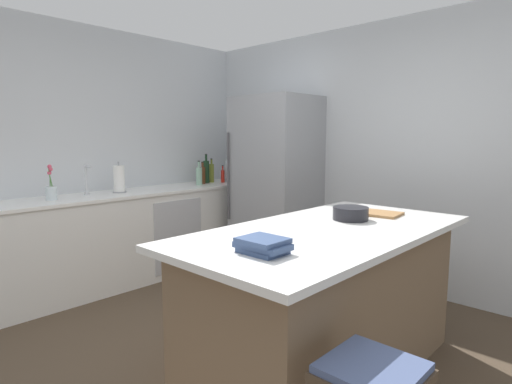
{
  "coord_description": "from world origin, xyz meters",
  "views": [
    {
      "loc": [
        1.77,
        -1.65,
        1.49
      ],
      "look_at": [
        -0.76,
        1.03,
        1.0
      ],
      "focal_mm": 29.24,
      "sensor_mm": 36.0,
      "label": 1
    }
  ],
  "objects_px": {
    "refrigerator": "(276,185)",
    "cutting_board": "(379,213)",
    "cookbook_stack": "(263,245)",
    "olive_oil_bottle": "(212,173)",
    "kitchen_island": "(326,300)",
    "sink_faucet": "(87,179)",
    "hot_sauce_bottle": "(223,176)",
    "mixing_bowl": "(351,213)",
    "soda_bottle": "(228,170)",
    "paper_towel_roll": "(119,179)",
    "syrup_bottle": "(203,175)",
    "wine_bottle": "(206,171)",
    "gin_bottle": "(199,176)",
    "vinegar_bottle": "(236,173)",
    "flower_vase": "(51,190)"
  },
  "relations": [
    {
      "from": "refrigerator",
      "to": "cutting_board",
      "type": "bearing_deg",
      "value": -24.68
    },
    {
      "from": "cookbook_stack",
      "to": "olive_oil_bottle",
      "type": "bearing_deg",
      "value": 143.59
    },
    {
      "from": "kitchen_island",
      "to": "olive_oil_bottle",
      "type": "relative_size",
      "value": 6.88
    },
    {
      "from": "sink_faucet",
      "to": "cookbook_stack",
      "type": "bearing_deg",
      "value": -7.37
    },
    {
      "from": "hot_sauce_bottle",
      "to": "olive_oil_bottle",
      "type": "height_order",
      "value": "olive_oil_bottle"
    },
    {
      "from": "sink_faucet",
      "to": "mixing_bowl",
      "type": "bearing_deg",
      "value": 15.29
    },
    {
      "from": "olive_oil_bottle",
      "to": "sink_faucet",
      "type": "bearing_deg",
      "value": -89.39
    },
    {
      "from": "sink_faucet",
      "to": "soda_bottle",
      "type": "bearing_deg",
      "value": 87.16
    },
    {
      "from": "cutting_board",
      "to": "hot_sauce_bottle",
      "type": "bearing_deg",
      "value": 164.13
    },
    {
      "from": "olive_oil_bottle",
      "to": "cutting_board",
      "type": "bearing_deg",
      "value": -13.45
    },
    {
      "from": "refrigerator",
      "to": "paper_towel_roll",
      "type": "distance_m",
      "value": 1.66
    },
    {
      "from": "refrigerator",
      "to": "syrup_bottle",
      "type": "height_order",
      "value": "refrigerator"
    },
    {
      "from": "wine_bottle",
      "to": "olive_oil_bottle",
      "type": "bearing_deg",
      "value": 98.42
    },
    {
      "from": "syrup_bottle",
      "to": "gin_bottle",
      "type": "xyz_separation_m",
      "value": [
        0.06,
        -0.11,
        0.0
      ]
    },
    {
      "from": "hot_sauce_bottle",
      "to": "wine_bottle",
      "type": "height_order",
      "value": "wine_bottle"
    },
    {
      "from": "refrigerator",
      "to": "sink_faucet",
      "type": "distance_m",
      "value": 1.95
    },
    {
      "from": "mixing_bowl",
      "to": "vinegar_bottle",
      "type": "bearing_deg",
      "value": 152.92
    },
    {
      "from": "vinegar_bottle",
      "to": "syrup_bottle",
      "type": "xyz_separation_m",
      "value": [
        -0.08,
        -0.48,
        0.0
      ]
    },
    {
      "from": "paper_towel_roll",
      "to": "olive_oil_bottle",
      "type": "relative_size",
      "value": 1.06
    },
    {
      "from": "kitchen_island",
      "to": "wine_bottle",
      "type": "bearing_deg",
      "value": 155.41
    },
    {
      "from": "hot_sauce_bottle",
      "to": "mixing_bowl",
      "type": "bearing_deg",
      "value": -22.7
    },
    {
      "from": "gin_bottle",
      "to": "cutting_board",
      "type": "relative_size",
      "value": 0.88
    },
    {
      "from": "hot_sauce_bottle",
      "to": "kitchen_island",
      "type": "bearing_deg",
      "value": -28.83
    },
    {
      "from": "wine_bottle",
      "to": "syrup_bottle",
      "type": "height_order",
      "value": "wine_bottle"
    },
    {
      "from": "sink_faucet",
      "to": "flower_vase",
      "type": "distance_m",
      "value": 0.36
    },
    {
      "from": "cookbook_stack",
      "to": "mixing_bowl",
      "type": "relative_size",
      "value": 1.1
    },
    {
      "from": "kitchen_island",
      "to": "sink_faucet",
      "type": "relative_size",
      "value": 6.77
    },
    {
      "from": "kitchen_island",
      "to": "cookbook_stack",
      "type": "xyz_separation_m",
      "value": [
        0.08,
        -0.68,
        0.5
      ]
    },
    {
      "from": "flower_vase",
      "to": "mixing_bowl",
      "type": "bearing_deg",
      "value": 23.07
    },
    {
      "from": "olive_oil_bottle",
      "to": "syrup_bottle",
      "type": "height_order",
      "value": "olive_oil_bottle"
    },
    {
      "from": "cookbook_stack",
      "to": "sink_faucet",
      "type": "bearing_deg",
      "value": 172.63
    },
    {
      "from": "soda_bottle",
      "to": "mixing_bowl",
      "type": "xyz_separation_m",
      "value": [
        2.39,
        -1.1,
        -0.1
      ]
    },
    {
      "from": "sink_faucet",
      "to": "hot_sauce_bottle",
      "type": "height_order",
      "value": "sink_faucet"
    },
    {
      "from": "olive_oil_bottle",
      "to": "vinegar_bottle",
      "type": "bearing_deg",
      "value": 63.86
    },
    {
      "from": "soda_bottle",
      "to": "gin_bottle",
      "type": "relative_size",
      "value": 1.31
    },
    {
      "from": "vinegar_bottle",
      "to": "olive_oil_bottle",
      "type": "distance_m",
      "value": 0.32
    },
    {
      "from": "kitchen_island",
      "to": "cookbook_stack",
      "type": "height_order",
      "value": "cookbook_stack"
    },
    {
      "from": "kitchen_island",
      "to": "paper_towel_roll",
      "type": "bearing_deg",
      "value": -179.5
    },
    {
      "from": "refrigerator",
      "to": "flower_vase",
      "type": "bearing_deg",
      "value": -112.47
    },
    {
      "from": "refrigerator",
      "to": "wine_bottle",
      "type": "xyz_separation_m",
      "value": [
        -0.92,
        -0.23,
        0.11
      ]
    },
    {
      "from": "paper_towel_roll",
      "to": "mixing_bowl",
      "type": "bearing_deg",
      "value": 8.35
    },
    {
      "from": "wine_bottle",
      "to": "cookbook_stack",
      "type": "bearing_deg",
      "value": -35.16
    },
    {
      "from": "cookbook_stack",
      "to": "flower_vase",
      "type": "bearing_deg",
      "value": -179.59
    },
    {
      "from": "syrup_bottle",
      "to": "cookbook_stack",
      "type": "bearing_deg",
      "value": -34.2
    },
    {
      "from": "vinegar_bottle",
      "to": "soda_bottle",
      "type": "xyz_separation_m",
      "value": [
        -0.04,
        -0.1,
        0.04
      ]
    },
    {
      "from": "sink_faucet",
      "to": "soda_bottle",
      "type": "xyz_separation_m",
      "value": [
        0.09,
        1.78,
        -0.01
      ]
    },
    {
      "from": "kitchen_island",
      "to": "cutting_board",
      "type": "relative_size",
      "value": 6.29
    },
    {
      "from": "olive_oil_bottle",
      "to": "flower_vase",
      "type": "bearing_deg",
      "value": -87.82
    },
    {
      "from": "mixing_bowl",
      "to": "syrup_bottle",
      "type": "bearing_deg",
      "value": 163.5
    },
    {
      "from": "gin_bottle",
      "to": "cutting_board",
      "type": "bearing_deg",
      "value": -7.32
    }
  ]
}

